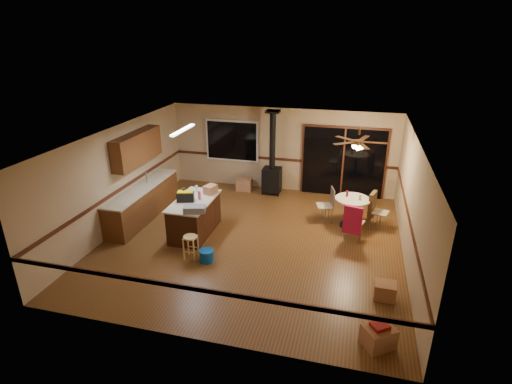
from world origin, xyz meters
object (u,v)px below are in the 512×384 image
(chair_near, at_px, (353,220))
(box_corner_a, at_px, (378,336))
(chair_right, at_px, (373,206))
(kitchen_island, at_px, (195,217))
(toolbox_black, at_px, (185,197))
(box_under_window, at_px, (244,184))
(wood_stove, at_px, (272,171))
(blue_bucket, at_px, (207,256))
(chair_left, at_px, (329,201))
(toolbox_grey, at_px, (195,209))
(dining_table, at_px, (352,207))
(bar_stool, at_px, (191,247))
(box_corner_b, at_px, (385,291))

(chair_near, distance_m, box_corner_a, 3.45)
(box_corner_a, bearing_deg, chair_right, 90.90)
(kitchen_island, bearing_deg, toolbox_black, -150.57)
(toolbox_black, bearing_deg, box_under_window, 80.07)
(box_under_window, bearing_deg, wood_stove, -3.15)
(blue_bucket, bearing_deg, box_under_window, 94.85)
(toolbox_black, xyz_separation_m, box_under_window, (0.56, 3.20, -0.82))
(chair_left, bearing_deg, chair_right, -1.48)
(blue_bucket, bearing_deg, toolbox_grey, 130.47)
(chair_near, bearing_deg, chair_left, 122.90)
(toolbox_black, height_order, box_under_window, toolbox_black)
(dining_table, distance_m, chair_right, 0.54)
(toolbox_black, height_order, chair_left, toolbox_black)
(chair_near, relative_size, box_corner_a, 1.49)
(wood_stove, distance_m, blue_bucket, 4.30)
(toolbox_black, xyz_separation_m, bar_stool, (0.54, -1.06, -0.73))
(toolbox_grey, bearing_deg, wood_stove, 74.75)
(box_under_window, height_order, box_corner_b, box_under_window)
(kitchen_island, height_order, bar_stool, kitchen_island)
(wood_stove, distance_m, bar_stool, 4.33)
(chair_right, bearing_deg, box_corner_a, -89.10)
(chair_right, height_order, box_corner_a, chair_right)
(kitchen_island, height_order, chair_left, chair_left)
(chair_right, relative_size, box_corner_b, 1.74)
(wood_stove, relative_size, blue_bucket, 7.74)
(box_corner_a, bearing_deg, kitchen_island, 146.54)
(blue_bucket, bearing_deg, box_corner_a, -25.30)
(wood_stove, relative_size, box_under_window, 5.34)
(toolbox_black, height_order, box_corner_b, toolbox_black)
(chair_right, height_order, box_corner_b, chair_right)
(wood_stove, distance_m, toolbox_grey, 3.83)
(wood_stove, height_order, toolbox_grey, wood_stove)
(box_corner_b, bearing_deg, blue_bucket, 174.11)
(blue_bucket, distance_m, chair_left, 3.64)
(box_corner_a, bearing_deg, box_corner_b, 83.39)
(dining_table, relative_size, chair_right, 1.27)
(toolbox_black, xyz_separation_m, blue_bucket, (0.92, -1.08, -0.88))
(wood_stove, height_order, chair_right, wood_stove)
(chair_left, distance_m, box_corner_a, 4.57)
(toolbox_grey, relative_size, dining_table, 0.55)
(box_corner_b, bearing_deg, dining_table, 104.23)
(box_corner_b, bearing_deg, kitchen_island, 160.88)
(box_corner_a, bearing_deg, wood_stove, 117.32)
(chair_near, xyz_separation_m, chair_right, (0.47, 0.98, 0.00))
(toolbox_grey, bearing_deg, box_corner_a, -28.88)
(toolbox_black, xyz_separation_m, chair_near, (4.00, 0.59, -0.42))
(kitchen_island, height_order, box_under_window, kitchen_island)
(chair_right, relative_size, box_under_window, 1.48)
(box_corner_b, bearing_deg, chair_left, 113.65)
(chair_left, xyz_separation_m, chair_right, (1.12, -0.03, 0.01))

